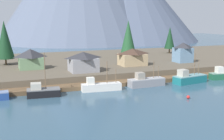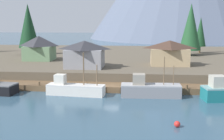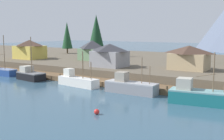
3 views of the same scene
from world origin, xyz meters
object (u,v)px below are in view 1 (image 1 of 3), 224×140
(conifer_near_right, at_px, (130,40))
(conifer_back_left, at_px, (128,37))
(fishing_boat_grey, at_px, (146,82))
(channel_buoy, at_px, (188,97))
(fishing_boat_black, at_px, (42,91))
(fishing_boat_white, at_px, (100,86))
(house_green, at_px, (31,59))
(conifer_mid_right, at_px, (5,40))
(house_tan, at_px, (132,57))
(house_grey, at_px, (83,62))
(conifer_mid_left, at_px, (170,38))
(house_blue, at_px, (183,52))
(fishing_boat_green, at_px, (224,75))
(fishing_boat_teal, at_px, (189,78))

(conifer_near_right, xyz_separation_m, conifer_back_left, (-3.62, -5.96, 1.51))
(fishing_boat_grey, height_order, channel_buoy, fishing_boat_grey)
(fishing_boat_black, height_order, fishing_boat_white, fishing_boat_black)
(house_green, distance_m, conifer_mid_right, 12.90)
(house_tan, bearing_deg, fishing_boat_grey, -104.70)
(house_tan, bearing_deg, house_green, 170.79)
(fishing_boat_black, relative_size, house_grey, 1.25)
(conifer_mid_left, relative_size, conifer_mid_right, 0.80)
(fishing_boat_white, relative_size, conifer_near_right, 0.94)
(conifer_mid_left, bearing_deg, house_blue, -113.08)
(conifer_near_right, relative_size, conifer_back_left, 0.74)
(conifer_near_right, height_order, conifer_back_left, conifer_back_left)
(house_blue, xyz_separation_m, channel_buoy, (-19.58, -30.01, -5.36))
(fishing_boat_green, distance_m, house_grey, 38.59)
(fishing_boat_black, bearing_deg, fishing_boat_white, 8.03)
(house_green, bearing_deg, channel_buoy, -51.74)
(house_blue, relative_size, conifer_mid_right, 0.48)
(house_blue, bearing_deg, house_green, 174.17)
(fishing_boat_white, height_order, conifer_back_left, conifer_back_left)
(fishing_boat_green, relative_size, house_grey, 1.21)
(house_blue, xyz_separation_m, conifer_mid_right, (-53.28, 15.05, 4.37))
(conifer_mid_right, bearing_deg, fishing_boat_black, -79.34)
(conifer_back_left, bearing_deg, conifer_mid_right, -176.29)
(fishing_boat_teal, relative_size, house_grey, 1.27)
(fishing_boat_white, bearing_deg, fishing_boat_green, 5.60)
(fishing_boat_teal, distance_m, house_grey, 27.81)
(house_blue, height_order, house_green, house_blue)
(channel_buoy, bearing_deg, fishing_boat_grey, 101.71)
(house_blue, relative_size, conifer_near_right, 0.64)
(fishing_boat_white, height_order, conifer_near_right, conifer_near_right)
(fishing_boat_white, distance_m, conifer_mid_right, 38.28)
(conifer_near_right, bearing_deg, conifer_back_left, -121.28)
(fishing_boat_teal, relative_size, channel_buoy, 13.53)
(conifer_mid_left, xyz_separation_m, conifer_mid_right, (-63.22, -8.28, 1.34))
(house_green, relative_size, conifer_mid_right, 0.51)
(fishing_boat_green, height_order, conifer_mid_right, conifer_mid_right)
(fishing_boat_black, height_order, house_green, fishing_boat_black)
(fishing_boat_green, relative_size, conifer_near_right, 0.91)
(house_grey, xyz_separation_m, channel_buoy, (15.06, -25.19, -4.82))
(house_green, height_order, conifer_back_left, conifer_back_left)
(house_blue, height_order, conifer_mid_right, conifer_mid_right)
(house_tan, relative_size, house_grey, 1.07)
(fishing_boat_teal, xyz_separation_m, conifer_mid_left, (20.19, 40.91, 7.51))
(house_blue, height_order, conifer_back_left, conifer_back_left)
(house_blue, bearing_deg, conifer_back_left, 122.13)
(fishing_boat_black, relative_size, fishing_boat_green, 1.03)
(fishing_boat_green, relative_size, house_tan, 1.13)
(conifer_mid_right, bearing_deg, conifer_mid_left, 7.46)
(fishing_boat_green, height_order, conifer_mid_left, conifer_mid_left)
(fishing_boat_grey, bearing_deg, house_green, 137.37)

